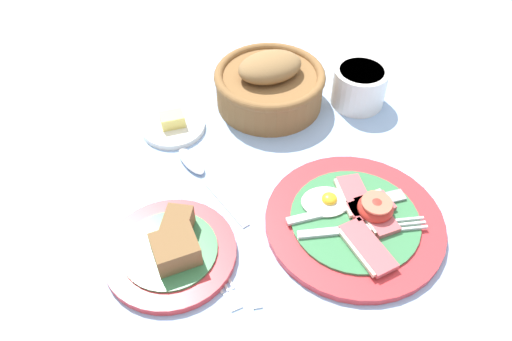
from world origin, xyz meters
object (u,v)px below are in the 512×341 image
(butter_dish, at_px, (173,125))
(sugar_cup, at_px, (359,86))
(teaspoon_near_cup, at_px, (262,324))
(breakfast_plate, at_px, (356,220))
(fork_on_cloth, at_px, (245,325))
(bread_basket, at_px, (270,84))
(teaspoon_by_saucer, at_px, (200,172))
(bread_plate, at_px, (172,249))

(butter_dish, bearing_deg, sugar_cup, 6.65)
(sugar_cup, height_order, butter_dish, sugar_cup)
(sugar_cup, bearing_deg, teaspoon_near_cup, -118.12)
(breakfast_plate, distance_m, butter_dish, 0.36)
(breakfast_plate, distance_m, fork_on_cloth, 0.22)
(sugar_cup, xyz_separation_m, bread_basket, (-0.16, 0.02, 0.00))
(breakfast_plate, height_order, teaspoon_by_saucer, breakfast_plate)
(teaspoon_near_cup, relative_size, fork_on_cloth, 1.08)
(breakfast_plate, relative_size, bread_plate, 1.42)
(teaspoon_by_saucer, relative_size, fork_on_cloth, 0.99)
(bread_plate, xyz_separation_m, teaspoon_by_saucer, (0.04, 0.15, -0.01))
(bread_basket, relative_size, teaspoon_by_saucer, 1.12)
(sugar_cup, height_order, bread_basket, bread_basket)
(bread_plate, relative_size, teaspoon_near_cup, 0.95)
(teaspoon_by_saucer, xyz_separation_m, teaspoon_near_cup, (0.07, -0.27, 0.00))
(bread_basket, bearing_deg, fork_on_cloth, -101.01)
(teaspoon_by_saucer, xyz_separation_m, fork_on_cloth, (0.05, -0.27, -0.00))
(teaspoon_by_saucer, bearing_deg, bread_plate, 134.91)
(teaspoon_near_cup, bearing_deg, teaspoon_by_saucer, -170.04)
(bread_plate, xyz_separation_m, sugar_cup, (0.34, 0.30, 0.02))
(teaspoon_by_saucer, height_order, teaspoon_near_cup, same)
(bread_basket, bearing_deg, teaspoon_near_cup, -98.29)
(teaspoon_near_cup, distance_m, fork_on_cloth, 0.02)
(breakfast_plate, bearing_deg, bread_plate, -174.59)
(sugar_cup, bearing_deg, butter_dish, -173.35)
(sugar_cup, height_order, fork_on_cloth, sugar_cup)
(sugar_cup, distance_m, bread_basket, 0.16)
(bread_plate, xyz_separation_m, bread_basket, (0.17, 0.32, 0.03))
(fork_on_cloth, bearing_deg, breakfast_plate, -70.75)
(teaspoon_near_cup, height_order, fork_on_cloth, teaspoon_near_cup)
(bread_plate, relative_size, sugar_cup, 1.90)
(breakfast_plate, relative_size, butter_dish, 2.37)
(teaspoon_near_cup, xyz_separation_m, fork_on_cloth, (-0.02, 0.00, -0.00))
(breakfast_plate, distance_m, teaspoon_by_saucer, 0.26)
(bread_basket, xyz_separation_m, butter_dish, (-0.18, -0.05, -0.03))
(bread_basket, distance_m, fork_on_cloth, 0.44)
(fork_on_cloth, bearing_deg, teaspoon_by_saucer, -9.18)
(bread_plate, height_order, butter_dish, bread_plate)
(bread_plate, bearing_deg, sugar_cup, 42.12)
(bread_plate, distance_m, teaspoon_by_saucer, 0.16)
(sugar_cup, xyz_separation_m, fork_on_cloth, (-0.25, -0.42, -0.04))
(butter_dish, bearing_deg, bread_plate, -89.74)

